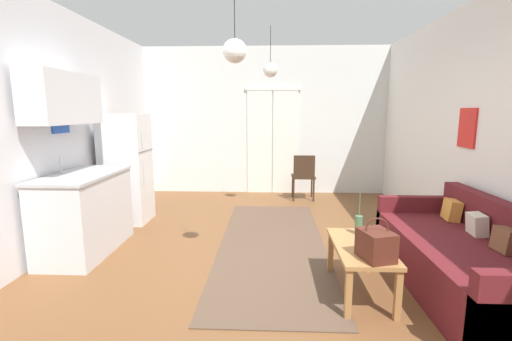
# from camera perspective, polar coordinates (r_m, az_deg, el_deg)

# --- Properties ---
(ground_plane) EXTENTS (5.28, 7.80, 0.10)m
(ground_plane) POSITION_cam_1_polar(r_m,az_deg,el_deg) (3.72, 0.28, -16.91)
(ground_plane) COLOR brown
(wall_back) EXTENTS (4.88, 0.13, 2.83)m
(wall_back) POSITION_cam_1_polar(r_m,az_deg,el_deg) (6.98, 1.47, 7.87)
(wall_back) COLOR silver
(wall_back) RESTS_ON ground_plane
(wall_left) EXTENTS (0.12, 7.40, 2.83)m
(wall_left) POSITION_cam_1_polar(r_m,az_deg,el_deg) (4.17, -34.79, 5.21)
(wall_left) COLOR silver
(wall_left) RESTS_ON ground_plane
(area_rug) EXTENTS (1.26, 3.44, 0.01)m
(area_rug) POSITION_cam_1_polar(r_m,az_deg,el_deg) (4.39, 2.64, -11.84)
(area_rug) COLOR brown
(area_rug) RESTS_ON ground_plane
(couch) EXTENTS (0.90, 2.05, 0.80)m
(couch) POSITION_cam_1_polar(r_m,az_deg,el_deg) (3.78, 31.27, -12.49)
(couch) COLOR #5B191E
(couch) RESTS_ON ground_plane
(coffee_table) EXTENTS (0.46, 0.91, 0.45)m
(coffee_table) POSITION_cam_1_polar(r_m,az_deg,el_deg) (3.32, 16.58, -12.55)
(coffee_table) COLOR #A87542
(coffee_table) RESTS_ON ground_plane
(bamboo_vase) EXTENTS (0.07, 0.07, 0.40)m
(bamboo_vase) POSITION_cam_1_polar(r_m,az_deg,el_deg) (3.53, 16.26, -8.42)
(bamboo_vase) COLOR #47704C
(bamboo_vase) RESTS_ON coffee_table
(handbag) EXTENTS (0.29, 0.33, 0.34)m
(handbag) POSITION_cam_1_polar(r_m,az_deg,el_deg) (3.00, 18.84, -11.28)
(handbag) COLOR #512319
(handbag) RESTS_ON coffee_table
(refrigerator) EXTENTS (0.62, 0.58, 1.57)m
(refrigerator) POSITION_cam_1_polar(r_m,az_deg,el_deg) (5.44, -20.20, 0.29)
(refrigerator) COLOR white
(refrigerator) RESTS_ON ground_plane
(kitchen_counter) EXTENTS (0.63, 1.25, 2.02)m
(kitchen_counter) POSITION_cam_1_polar(r_m,az_deg,el_deg) (4.45, -26.51, -2.54)
(kitchen_counter) COLOR silver
(kitchen_counter) RESTS_ON ground_plane
(accent_chair) EXTENTS (0.42, 0.40, 0.83)m
(accent_chair) POSITION_cam_1_polar(r_m,az_deg,el_deg) (6.46, 7.69, -0.65)
(accent_chair) COLOR #382619
(accent_chair) RESTS_ON ground_plane
(pendant_lamp_near) EXTENTS (0.21, 0.21, 0.81)m
(pendant_lamp_near) POSITION_cam_1_polar(r_m,az_deg,el_deg) (3.23, -3.45, 18.76)
(pendant_lamp_near) COLOR black
(pendant_lamp_far) EXTENTS (0.22, 0.22, 0.73)m
(pendant_lamp_far) POSITION_cam_1_polar(r_m,az_deg,el_deg) (5.40, 2.34, 15.94)
(pendant_lamp_far) COLOR black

